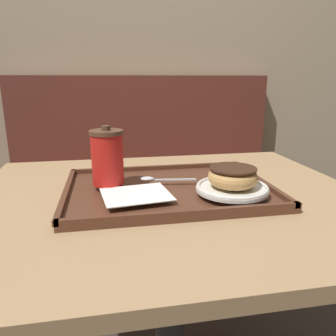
% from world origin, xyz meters
% --- Properties ---
extents(wall_behind, '(8.00, 0.05, 2.40)m').
position_xyz_m(wall_behind, '(0.00, 1.10, 1.20)').
color(wall_behind, tan).
rests_on(wall_behind, ground_plane).
extents(booth_bench, '(1.36, 0.44, 1.00)m').
position_xyz_m(booth_bench, '(0.04, 0.87, 0.32)').
color(booth_bench, brown).
rests_on(booth_bench, ground_plane).
extents(cafe_table, '(0.97, 0.81, 0.71)m').
position_xyz_m(cafe_table, '(0.00, 0.00, 0.55)').
color(cafe_table, tan).
rests_on(cafe_table, ground_plane).
extents(serving_tray, '(0.50, 0.36, 0.02)m').
position_xyz_m(serving_tray, '(-0.00, 0.01, 0.72)').
color(serving_tray, '#512D1E').
rests_on(serving_tray, cafe_table).
extents(napkin_paper, '(0.16, 0.14, 0.00)m').
position_xyz_m(napkin_paper, '(-0.09, -0.05, 0.73)').
color(napkin_paper, white).
rests_on(napkin_paper, serving_tray).
extents(coffee_cup_front, '(0.08, 0.08, 0.14)m').
position_xyz_m(coffee_cup_front, '(-0.15, 0.04, 0.80)').
color(coffee_cup_front, red).
rests_on(coffee_cup_front, serving_tray).
extents(plate_with_chocolate_donut, '(0.17, 0.17, 0.01)m').
position_xyz_m(plate_with_chocolate_donut, '(0.13, -0.07, 0.74)').
color(plate_with_chocolate_donut, white).
rests_on(plate_with_chocolate_donut, serving_tray).
extents(donut_chocolate_glazed, '(0.11, 0.11, 0.04)m').
position_xyz_m(donut_chocolate_glazed, '(0.13, -0.07, 0.77)').
color(donut_chocolate_glazed, tan).
rests_on(donut_chocolate_glazed, plate_with_chocolate_donut).
extents(spoon, '(0.14, 0.03, 0.01)m').
position_xyz_m(spoon, '(-0.03, 0.04, 0.74)').
color(spoon, silver).
rests_on(spoon, serving_tray).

